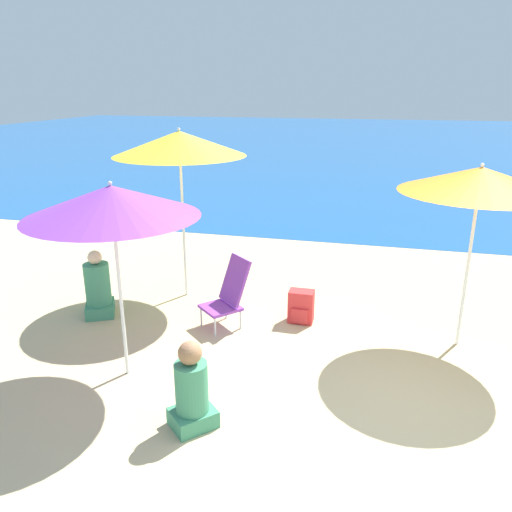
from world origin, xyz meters
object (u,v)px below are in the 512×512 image
at_px(beach_umbrella_purple, 112,201).
at_px(beach_chair_purple, 229,292).
at_px(backpack_red, 301,307).
at_px(person_seated_far, 98,289).
at_px(beach_umbrella_yellow, 179,144).
at_px(beach_umbrella_orange, 480,180).
at_px(person_seated_near, 192,392).

distance_m(beach_umbrella_purple, beach_chair_purple, 2.08).
bearing_deg(backpack_red, beach_umbrella_purple, -133.73).
xyz_separation_m(beach_umbrella_purple, person_seated_far, (-1.04, 1.23, -1.49)).
height_order(beach_umbrella_yellow, beach_umbrella_orange, beach_umbrella_yellow).
bearing_deg(beach_umbrella_purple, person_seated_near, -33.25).
xyz_separation_m(beach_chair_purple, person_seated_far, (-1.75, -0.12, -0.08)).
distance_m(beach_umbrella_yellow, person_seated_far, 2.20).
bearing_deg(beach_umbrella_yellow, person_seated_far, -133.87).
height_order(beach_chair_purple, person_seated_near, beach_chair_purple).
bearing_deg(person_seated_near, beach_umbrella_orange, 84.63).
distance_m(beach_umbrella_yellow, beach_chair_purple, 2.09).
distance_m(beach_umbrella_orange, backpack_red, 2.57).
bearing_deg(beach_umbrella_purple, beach_umbrella_yellow, 94.64).
bearing_deg(beach_umbrella_yellow, beach_umbrella_purple, -85.36).
height_order(beach_umbrella_purple, beach_umbrella_orange, beach_umbrella_orange).
distance_m(beach_umbrella_purple, beach_umbrella_orange, 3.79).
relative_size(person_seated_near, person_seated_far, 0.94).
bearing_deg(backpack_red, person_seated_far, -170.68).
bearing_deg(person_seated_near, person_seated_far, -179.22).
distance_m(person_seated_near, backpack_red, 2.38).
distance_m(beach_umbrella_orange, person_seated_far, 4.79).
height_order(beach_umbrella_yellow, person_seated_near, beach_umbrella_yellow).
relative_size(beach_umbrella_yellow, beach_umbrella_purple, 1.16).
height_order(beach_umbrella_orange, person_seated_far, beach_umbrella_orange).
height_order(beach_umbrella_yellow, beach_chair_purple, beach_umbrella_yellow).
bearing_deg(person_seated_far, beach_chair_purple, -23.50).
relative_size(beach_umbrella_orange, beach_chair_purple, 2.43).
xyz_separation_m(beach_umbrella_orange, person_seated_far, (-4.51, -0.30, -1.58)).
xyz_separation_m(beach_umbrella_yellow, person_seated_near, (1.16, -2.77, -1.82)).
distance_m(beach_chair_purple, backpack_red, 0.95).
bearing_deg(person_seated_near, backpack_red, 118.90).
relative_size(beach_umbrella_purple, person_seated_far, 2.30).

